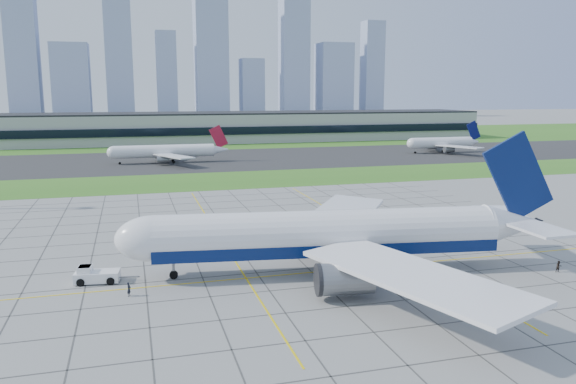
{
  "coord_description": "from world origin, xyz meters",
  "views": [
    {
      "loc": [
        -25.1,
        -77.92,
        26.28
      ],
      "look_at": [
        4.39,
        26.85,
        7.0
      ],
      "focal_mm": 35.0,
      "sensor_mm": 36.0,
      "label": 1
    }
  ],
  "objects_px": {
    "crew_near": "(129,289)",
    "distant_jet_1": "(166,151)",
    "crew_far": "(559,267)",
    "airliner": "(330,235)",
    "distant_jet_2": "(443,143)",
    "pushback_tug": "(95,275)"
  },
  "relations": [
    {
      "from": "crew_near",
      "to": "distant_jet_1",
      "type": "bearing_deg",
      "value": 19.52
    },
    {
      "from": "distant_jet_1",
      "to": "crew_far",
      "type": "bearing_deg",
      "value": -72.54
    },
    {
      "from": "airliner",
      "to": "crew_far",
      "type": "bearing_deg",
      "value": -8.19
    },
    {
      "from": "crew_near",
      "to": "crew_far",
      "type": "bearing_deg",
      "value": -71.44
    },
    {
      "from": "crew_near",
      "to": "distant_jet_2",
      "type": "distance_m",
      "value": 199.81
    },
    {
      "from": "distant_jet_2",
      "to": "crew_far",
      "type": "bearing_deg",
      "value": -115.29
    },
    {
      "from": "pushback_tug",
      "to": "distant_jet_1",
      "type": "xyz_separation_m",
      "value": [
        18.6,
        136.81,
        3.39
      ]
    },
    {
      "from": "pushback_tug",
      "to": "crew_far",
      "type": "xyz_separation_m",
      "value": [
        65.98,
        -13.86,
        -0.21
      ]
    },
    {
      "from": "crew_far",
      "to": "crew_near",
      "type": "bearing_deg",
      "value": 179.51
    },
    {
      "from": "crew_near",
      "to": "distant_jet_1",
      "type": "height_order",
      "value": "distant_jet_1"
    },
    {
      "from": "crew_near",
      "to": "distant_jet_2",
      "type": "bearing_deg",
      "value": -17.23
    },
    {
      "from": "crew_far",
      "to": "distant_jet_2",
      "type": "xyz_separation_m",
      "value": [
        73.12,
        154.74,
        3.6
      ]
    },
    {
      "from": "distant_jet_1",
      "to": "crew_near",
      "type": "bearing_deg",
      "value": -95.57
    },
    {
      "from": "distant_jet_2",
      "to": "airliner",
      "type": "bearing_deg",
      "value": -126.04
    },
    {
      "from": "airliner",
      "to": "crew_far",
      "type": "relative_size",
      "value": 37.22
    },
    {
      "from": "distant_jet_1",
      "to": "airliner",
      "type": "bearing_deg",
      "value": -84.05
    },
    {
      "from": "airliner",
      "to": "distant_jet_2",
      "type": "xyz_separation_m",
      "value": [
        105.77,
        145.36,
        -1.18
      ]
    },
    {
      "from": "airliner",
      "to": "crew_near",
      "type": "height_order",
      "value": "airliner"
    },
    {
      "from": "airliner",
      "to": "crew_near",
      "type": "xyz_separation_m",
      "value": [
        -28.75,
        -2.34,
        -4.72
      ]
    },
    {
      "from": "distant_jet_1",
      "to": "distant_jet_2",
      "type": "bearing_deg",
      "value": 1.93
    },
    {
      "from": "crew_far",
      "to": "airliner",
      "type": "bearing_deg",
      "value": 170.02
    },
    {
      "from": "pushback_tug",
      "to": "distant_jet_1",
      "type": "bearing_deg",
      "value": 90.09
    }
  ]
}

